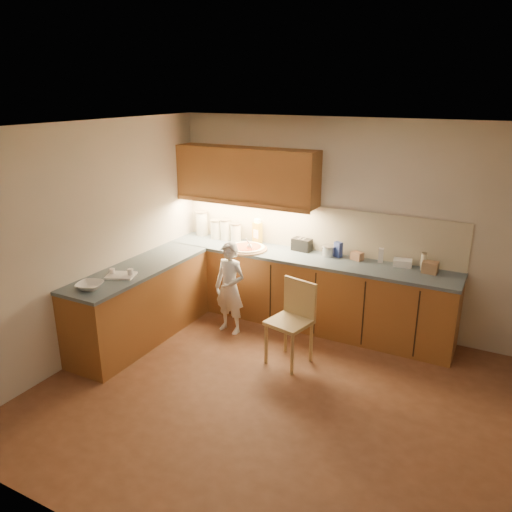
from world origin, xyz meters
The scene contains 24 objects.
room centered at (0.00, 0.00, 1.68)m, with size 4.54×4.50×2.62m.
l_counter centered at (-0.92, 1.25, 0.46)m, with size 3.77×2.62×0.92m.
backsplash centered at (-0.38, 1.99, 1.21)m, with size 3.75×0.02×0.58m, color #C2B596.
upper_cabinets centered at (-1.27, 1.82, 1.85)m, with size 1.95×0.36×0.73m.
pizza_on_board centered at (-1.13, 1.58, 0.94)m, with size 0.53×0.53×0.22m.
child centered at (-1.09, 1.06, 0.58)m, with size 0.42×0.28×1.16m, color silver.
wooden_chair centered at (-0.11, 0.77, 0.54)m, with size 0.50×0.50×0.93m.
mixing_bowl centered at (-1.95, -0.35, 0.95)m, with size 0.27×0.27×0.07m, color silver.
canister_a centered at (-2.03, 1.89, 1.10)m, with size 0.17×0.17×0.35m.
canister_b centered at (-1.76, 1.83, 1.06)m, with size 0.15×0.15×0.27m.
canister_c centered at (-1.62, 1.85, 1.07)m, with size 0.15×0.15×0.29m.
canister_d centered at (-1.46, 1.87, 1.05)m, with size 0.15×0.15×0.25m.
oil_jug centered at (-1.14, 1.89, 1.08)m, with size 0.14×0.12×0.34m.
toaster centered at (-0.49, 1.88, 1.00)m, with size 0.26×0.17×0.16m.
steel_pot centered at (-0.11, 1.84, 0.99)m, with size 0.18×0.18×0.13m.
blue_box centered at (0.01, 1.86, 1.01)m, with size 0.09×0.07×0.19m, color #304190.
card_box_a centered at (0.25, 1.86, 0.97)m, with size 0.14×0.10×0.10m, color tan.
white_bottle centered at (0.53, 1.89, 1.01)m, with size 0.06×0.06×0.18m, color white.
flat_pack centered at (0.80, 1.88, 0.96)m, with size 0.21×0.15×0.08m, color white.
tall_jar centered at (1.03, 1.86, 1.03)m, with size 0.07×0.07×0.21m.
card_box_b centered at (1.12, 1.80, 0.99)m, with size 0.17×0.13×0.13m, color #A27D57.
dough_cloth centered at (-1.91, 0.08, 0.93)m, with size 0.30×0.24×0.02m, color silver.
spice_jar_a centered at (-2.02, 0.05, 0.96)m, with size 0.06×0.06×0.08m, color white.
spice_jar_b centered at (-1.82, 0.13, 0.96)m, with size 0.07×0.07×0.09m, color white.
Camera 1 is at (1.85, -3.83, 2.92)m, focal length 35.00 mm.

